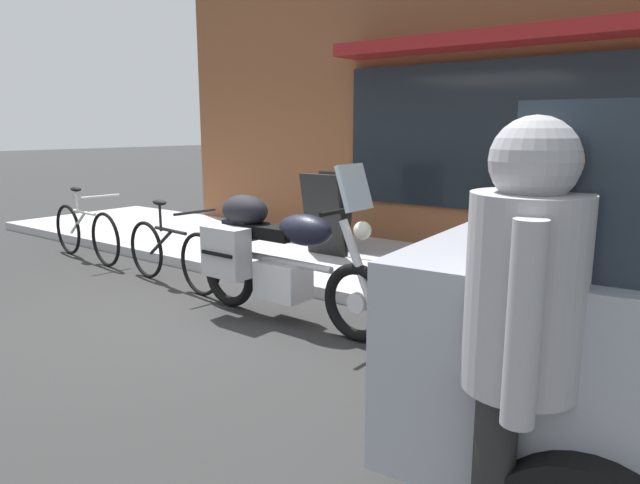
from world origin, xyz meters
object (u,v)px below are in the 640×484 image
Objects in this scene: parked_bicycle at (171,253)px; sandwich_board_sign at (328,214)px; touring_motorcycle at (273,253)px; pedestrian_walking at (524,315)px; second_bicycle_by_cafe at (86,232)px.

parked_bicycle is 1.97m from sandwich_board_sign.
touring_motorcycle is 1.62m from parked_bicycle.
pedestrian_walking is 1.70× the size of sandwich_board_sign.
touring_motorcycle is 1.24× the size of second_bicycle_by_cafe.
second_bicycle_by_cafe is (-3.46, 0.31, -0.23)m from touring_motorcycle.
touring_motorcycle is at bearing 146.53° from pedestrian_walking.
pedestrian_walking reaches higher than sandwich_board_sign.
pedestrian_walking is at bearing -33.47° from touring_motorcycle.
pedestrian_walking reaches higher than touring_motorcycle.
sandwich_board_sign is 3.09m from second_bicycle_by_cafe.
parked_bicycle is 0.98× the size of second_bicycle_by_cafe.
touring_motorcycle is at bearing -5.05° from second_bicycle_by_cafe.
sandwich_board_sign is (-0.88, 1.99, 0.02)m from touring_motorcycle.
pedestrian_walking is at bearing -46.49° from sandwich_board_sign.
sandwich_board_sign is at bearing 113.96° from touring_motorcycle.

